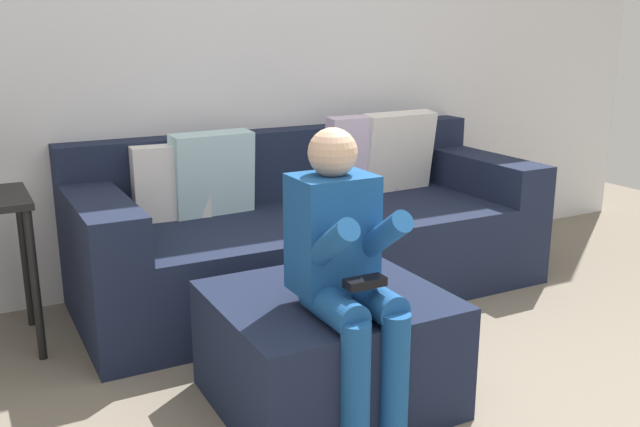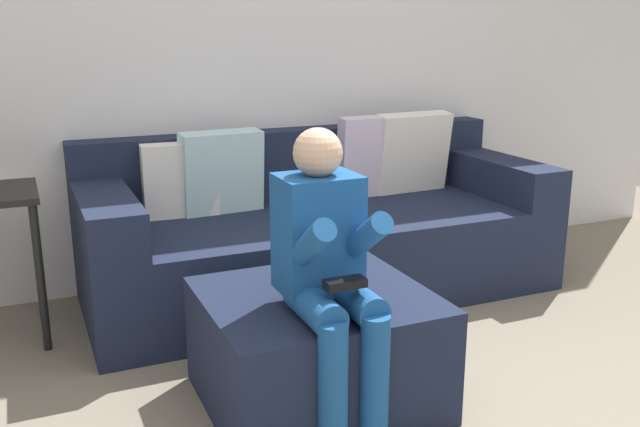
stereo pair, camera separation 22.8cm
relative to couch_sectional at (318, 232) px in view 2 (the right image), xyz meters
name	(u,v)px [view 2 (the right image)]	position (x,y,z in m)	size (l,w,h in m)	color
wall_back	(257,36)	(-0.17, 0.48, 1.04)	(6.02, 0.10, 2.74)	silver
couch_sectional	(318,232)	(0.00, 0.00, 0.00)	(2.50, 0.98, 0.94)	#192138
ottoman	(316,348)	(-0.49, -1.11, -0.11)	(0.84, 0.77, 0.45)	#192138
person_seated	(329,269)	(-0.53, -1.30, 0.28)	(0.28, 0.58, 1.09)	#194C8C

